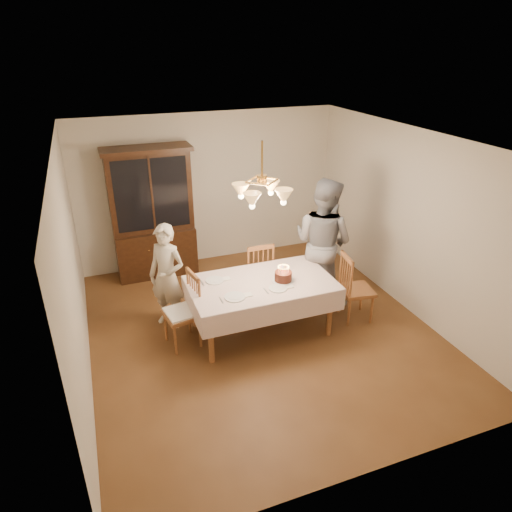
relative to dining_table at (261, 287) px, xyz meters
name	(u,v)px	position (x,y,z in m)	size (l,w,h in m)	color
ground	(261,330)	(0.00, 0.00, -0.68)	(5.00, 5.00, 0.00)	#553218
room_shell	(262,224)	(0.00, 0.00, 0.90)	(5.00, 5.00, 5.00)	white
dining_table	(261,287)	(0.00, 0.00, 0.00)	(1.90, 1.10, 0.76)	brown
china_hutch	(153,216)	(-1.04, 2.25, 0.36)	(1.38, 0.54, 2.16)	black
chair_far_side	(257,275)	(0.22, 0.76, -0.24)	(0.45, 0.43, 1.00)	brown
chair_left_end	(182,314)	(-1.06, 0.08, -0.23)	(0.49, 0.50, 1.00)	brown
chair_right_end	(356,291)	(1.37, -0.17, -0.24)	(0.48, 0.50, 1.00)	brown
elderly_woman	(167,276)	(-1.13, 0.62, 0.06)	(0.54, 0.36, 1.49)	beige
adult_in_grey	(323,242)	(1.15, 0.47, 0.28)	(0.93, 0.73, 1.92)	slate
birthday_cake	(283,277)	(0.28, -0.08, 0.14)	(0.30, 0.30, 0.22)	white
place_setting_near_left	(236,297)	(-0.44, -0.26, 0.08)	(0.41, 0.26, 0.02)	white
place_setting_near_right	(279,288)	(0.15, -0.24, 0.08)	(0.38, 0.23, 0.02)	white
place_setting_far_left	(216,280)	(-0.56, 0.25, 0.08)	(0.39, 0.24, 0.02)	white
chandelier	(262,193)	(0.00, 0.00, 1.29)	(0.62, 0.62, 0.73)	#BF8C3F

